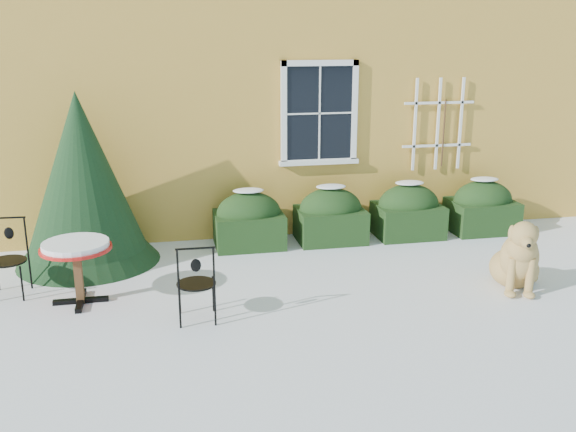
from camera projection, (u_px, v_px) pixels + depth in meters
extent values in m
plane|color=white|center=(305.00, 311.00, 7.64)|extent=(80.00, 80.00, 0.00)
cube|color=#EDB144|center=(231.00, 42.00, 13.40)|extent=(12.00, 8.00, 6.00)
cube|color=black|center=(319.00, 113.00, 10.05)|extent=(1.05, 0.03, 1.45)
cube|color=white|center=(320.00, 63.00, 9.83)|extent=(1.23, 0.06, 0.09)
cube|color=white|center=(319.00, 162.00, 10.25)|extent=(1.23, 0.06, 0.09)
cube|color=white|center=(284.00, 114.00, 9.93)|extent=(0.09, 0.06, 1.63)
cube|color=white|center=(354.00, 112.00, 10.15)|extent=(0.09, 0.06, 1.63)
cube|color=white|center=(320.00, 113.00, 10.03)|extent=(0.02, 0.02, 1.45)
cube|color=white|center=(320.00, 113.00, 10.03)|extent=(1.05, 0.02, 0.02)
cube|color=white|center=(319.00, 162.00, 10.26)|extent=(1.29, 0.14, 0.07)
cube|color=white|center=(415.00, 125.00, 10.40)|extent=(0.04, 0.03, 1.50)
cube|color=white|center=(438.00, 124.00, 10.48)|extent=(0.04, 0.03, 1.50)
cube|color=white|center=(461.00, 124.00, 10.55)|extent=(0.04, 0.03, 1.50)
cube|color=white|center=(437.00, 145.00, 10.57)|extent=(1.20, 0.03, 0.04)
cube|color=white|center=(439.00, 103.00, 10.38)|extent=(1.20, 0.03, 0.04)
cylinder|color=#472D19|center=(444.00, 133.00, 10.52)|extent=(0.02, 0.02, 1.10)
cube|color=black|center=(249.00, 230.00, 9.91)|extent=(1.05, 0.80, 0.52)
ellipsoid|color=black|center=(249.00, 213.00, 9.84)|extent=(1.00, 0.72, 0.67)
ellipsoid|color=white|center=(248.00, 191.00, 9.74)|extent=(0.47, 0.32, 0.06)
cube|color=black|center=(330.00, 225.00, 10.16)|extent=(1.05, 0.80, 0.52)
ellipsoid|color=black|center=(331.00, 209.00, 10.08)|extent=(1.00, 0.72, 0.67)
ellipsoid|color=white|center=(331.00, 187.00, 9.99)|extent=(0.47, 0.32, 0.06)
cube|color=black|center=(408.00, 220.00, 10.41)|extent=(1.05, 0.80, 0.52)
ellipsoid|color=black|center=(408.00, 205.00, 10.33)|extent=(1.00, 0.72, 0.67)
ellipsoid|color=white|center=(410.00, 183.00, 10.23)|extent=(0.47, 0.32, 0.06)
cube|color=black|center=(481.00, 216.00, 10.66)|extent=(1.05, 0.80, 0.52)
ellipsoid|color=black|center=(483.00, 201.00, 10.58)|extent=(1.00, 0.72, 0.67)
ellipsoid|color=white|center=(484.00, 179.00, 10.48)|extent=(0.47, 0.32, 0.06)
cone|color=black|center=(86.00, 223.00, 9.14)|extent=(2.02, 2.02, 1.17)
cone|color=black|center=(82.00, 179.00, 8.96)|extent=(1.80, 1.80, 2.44)
cube|color=black|center=(81.00, 301.00, 7.87)|extent=(0.66, 0.08, 0.06)
cube|color=black|center=(81.00, 301.00, 7.87)|extent=(0.08, 0.66, 0.06)
cube|color=brown|center=(78.00, 276.00, 7.78)|extent=(0.09, 0.09, 0.71)
cylinder|color=red|center=(76.00, 248.00, 7.68)|extent=(0.85, 0.85, 0.04)
cylinder|color=white|center=(75.00, 245.00, 7.67)|extent=(0.79, 0.79, 0.07)
cylinder|color=black|center=(213.00, 294.00, 7.58)|extent=(0.02, 0.02, 0.44)
cylinder|color=black|center=(180.00, 296.00, 7.52)|extent=(0.02, 0.02, 0.44)
cylinder|color=black|center=(215.00, 307.00, 7.21)|extent=(0.02, 0.02, 0.44)
cylinder|color=black|center=(180.00, 310.00, 7.15)|extent=(0.02, 0.02, 0.44)
cylinder|color=black|center=(196.00, 284.00, 7.30)|extent=(0.45, 0.45, 0.02)
cylinder|color=black|center=(214.00, 268.00, 7.08)|extent=(0.02, 0.02, 0.49)
cylinder|color=black|center=(178.00, 271.00, 7.02)|extent=(0.02, 0.02, 0.49)
cylinder|color=black|center=(195.00, 248.00, 6.98)|extent=(0.43, 0.04, 0.02)
ellipsoid|color=black|center=(196.00, 265.00, 7.04)|extent=(0.12, 0.03, 0.15)
cylinder|color=black|center=(22.00, 284.00, 7.87)|extent=(0.02, 0.02, 0.46)
cylinder|color=black|center=(30.00, 272.00, 8.26)|extent=(0.02, 0.02, 0.46)
cylinder|color=black|center=(7.00, 261.00, 7.98)|extent=(0.47, 0.47, 0.02)
cylinder|color=black|center=(26.00, 236.00, 8.13)|extent=(0.02, 0.02, 0.51)
cylinder|color=black|center=(7.00, 218.00, 8.03)|extent=(0.45, 0.06, 0.02)
ellipsoid|color=black|center=(9.00, 233.00, 8.09)|extent=(0.12, 0.04, 0.16)
ellipsoid|color=tan|center=(514.00, 268.00, 8.39)|extent=(0.82, 0.85, 0.51)
ellipsoid|color=tan|center=(519.00, 257.00, 8.10)|extent=(0.59, 0.56, 0.63)
sphere|color=tan|center=(521.00, 249.00, 8.00)|extent=(0.39, 0.39, 0.39)
cylinder|color=tan|center=(511.00, 277.00, 8.02)|extent=(0.10, 0.10, 0.50)
cylinder|color=tan|center=(530.00, 278.00, 7.99)|extent=(0.10, 0.10, 0.50)
ellipsoid|color=tan|center=(510.00, 294.00, 8.03)|extent=(0.14, 0.18, 0.08)
ellipsoid|color=tan|center=(529.00, 295.00, 8.00)|extent=(0.14, 0.18, 0.08)
cylinder|color=tan|center=(522.00, 244.00, 7.97)|extent=(0.31, 0.35, 0.27)
sphere|color=tan|center=(524.00, 235.00, 7.88)|extent=(0.33, 0.33, 0.33)
ellipsoid|color=tan|center=(527.00, 242.00, 7.75)|extent=(0.23, 0.29, 0.15)
sphere|color=black|center=(529.00, 246.00, 7.64)|extent=(0.06, 0.06, 0.06)
ellipsoid|color=tan|center=(512.00, 233.00, 7.94)|extent=(0.11, 0.13, 0.21)
ellipsoid|color=tan|center=(536.00, 234.00, 7.90)|extent=(0.11, 0.13, 0.21)
cylinder|color=tan|center=(525.00, 273.00, 8.64)|extent=(0.17, 0.41, 0.09)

